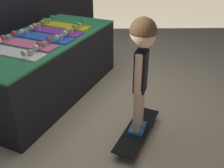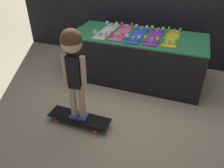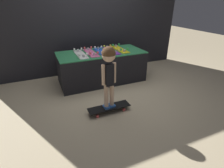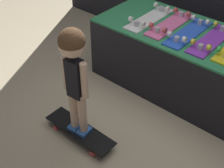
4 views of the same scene
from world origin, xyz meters
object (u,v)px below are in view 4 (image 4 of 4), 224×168
(skateboard_blue_on_rack, at_px, (189,32))
(child, at_px, (74,65))
(skateboard_purple_on_rack, at_px, (212,39))
(skateboard_white_on_rack, at_px, (150,18))
(skateboard_on_floor, at_px, (80,131))
(skateboard_pink_on_rack, at_px, (170,24))

(skateboard_blue_on_rack, height_order, child, child)
(skateboard_blue_on_rack, xyz_separation_m, skateboard_purple_on_rack, (0.23, 0.02, 0.00))
(skateboard_white_on_rack, height_order, skateboard_on_floor, skateboard_white_on_rack)
(child, bearing_deg, skateboard_purple_on_rack, 60.17)
(skateboard_purple_on_rack, distance_m, skateboard_on_floor, 1.50)
(skateboard_purple_on_rack, height_order, skateboard_on_floor, skateboard_purple_on_rack)
(skateboard_on_floor, bearing_deg, skateboard_pink_on_rack, 85.73)
(skateboard_on_floor, bearing_deg, skateboard_purple_on_rack, 65.65)
(skateboard_purple_on_rack, distance_m, child, 1.36)
(skateboard_blue_on_rack, bearing_deg, child, -105.02)
(skateboard_white_on_rack, relative_size, skateboard_purple_on_rack, 1.00)
(skateboard_white_on_rack, xyz_separation_m, skateboard_blue_on_rack, (0.47, -0.01, 0.00))
(skateboard_blue_on_rack, distance_m, skateboard_purple_on_rack, 0.23)
(skateboard_white_on_rack, relative_size, skateboard_pink_on_rack, 1.00)
(skateboard_on_floor, relative_size, child, 0.70)
(skateboard_pink_on_rack, relative_size, skateboard_purple_on_rack, 1.00)
(skateboard_blue_on_rack, relative_size, child, 0.66)
(skateboard_white_on_rack, bearing_deg, child, -83.47)
(skateboard_purple_on_rack, bearing_deg, skateboard_on_floor, -114.35)
(skateboard_white_on_rack, relative_size, child, 0.66)
(skateboard_white_on_rack, distance_m, skateboard_pink_on_rack, 0.24)
(skateboard_white_on_rack, distance_m, child, 1.24)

